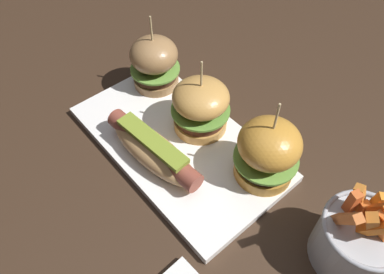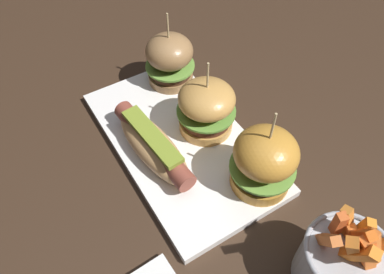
{
  "view_description": "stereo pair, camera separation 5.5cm",
  "coord_description": "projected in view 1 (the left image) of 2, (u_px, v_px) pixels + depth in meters",
  "views": [
    {
      "loc": [
        0.3,
        -0.23,
        0.48
      ],
      "look_at": [
        0.04,
        0.0,
        0.05
      ],
      "focal_mm": 34.42,
      "sensor_mm": 36.0,
      "label": 1
    },
    {
      "loc": [
        0.34,
        -0.19,
        0.48
      ],
      "look_at": [
        0.04,
        0.0,
        0.05
      ],
      "focal_mm": 34.42,
      "sensor_mm": 36.0,
      "label": 2
    }
  ],
  "objects": [
    {
      "name": "platter_main",
      "position": [
        178.0,
        143.0,
        0.61
      ],
      "size": [
        0.36,
        0.2,
        0.01
      ],
      "primitive_type": "cube",
      "color": "white",
      "rests_on": "ground"
    },
    {
      "name": "fries_bucket",
      "position": [
        357.0,
        239.0,
        0.46
      ],
      "size": [
        0.1,
        0.1,
        0.14
      ],
      "color": "#B7BABF",
      "rests_on": "ground"
    },
    {
      "name": "hot_dog",
      "position": [
        153.0,
        150.0,
        0.56
      ],
      "size": [
        0.19,
        0.07,
        0.05
      ],
      "color": "tan",
      "rests_on": "platter_main"
    },
    {
      "name": "slider_left",
      "position": [
        155.0,
        62.0,
        0.65
      ],
      "size": [
        0.09,
        0.09,
        0.14
      ],
      "color": "#9B7145",
      "rests_on": "platter_main"
    },
    {
      "name": "slider_center",
      "position": [
        201.0,
        106.0,
        0.58
      ],
      "size": [
        0.1,
        0.1,
        0.13
      ],
      "color": "#C99248",
      "rests_on": "platter_main"
    },
    {
      "name": "slider_right",
      "position": [
        268.0,
        151.0,
        0.52
      ],
      "size": [
        0.1,
        0.1,
        0.15
      ],
      "color": "#C98931",
      "rests_on": "platter_main"
    },
    {
      "name": "ground_plane",
      "position": [
        178.0,
        145.0,
        0.61
      ],
      "size": [
        3.0,
        3.0,
        0.0
      ],
      "primitive_type": "plane",
      "color": "#382619"
    }
  ]
}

